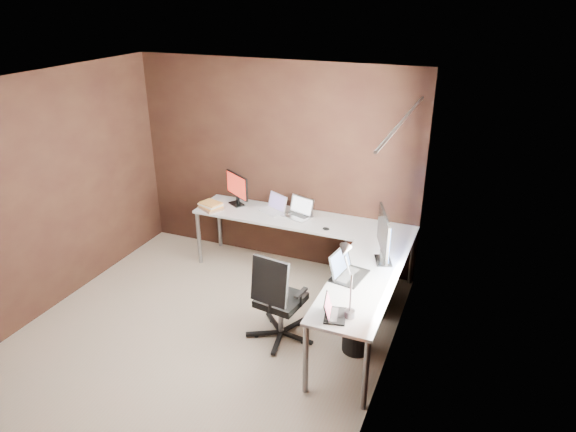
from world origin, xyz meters
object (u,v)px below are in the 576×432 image
object	(u,v)px
laptop_white	(274,208)
desk_lamp	(346,271)
laptop_silver	(299,212)
office_chair	(279,314)
wastebasket	(357,336)
laptop_black_small	(332,312)
drawer_pedestal	(372,280)
book_stack	(211,206)
monitor_right	(384,235)
laptop_black_big	(346,270)
monitor_left	(237,187)

from	to	relation	value
laptop_white	desk_lamp	distance (m)	2.25
laptop_silver	office_chair	world-z (taller)	office_chair
desk_lamp	wastebasket	xyz separation A→B (m)	(0.02, 0.45, -0.96)
wastebasket	laptop_white	bearing A→B (deg)	138.10
laptop_black_small	office_chair	world-z (taller)	office_chair
drawer_pedestal	book_stack	size ratio (longest dim) A/B	1.74
drawer_pedestal	monitor_right	bearing A→B (deg)	-64.97
laptop_black_big	monitor_right	bearing A→B (deg)	-23.20
laptop_white	laptop_black_small	xyz separation A→B (m)	(1.33, -1.83, -0.01)
monitor_left	wastebasket	size ratio (longest dim) A/B	1.28
drawer_pedestal	book_stack	distance (m)	2.16
laptop_silver	laptop_black_small	distance (m)	2.07
laptop_silver	book_stack	xyz separation A→B (m)	(-1.08, -0.21, -0.01)
office_chair	laptop_black_small	bearing A→B (deg)	-26.27
drawer_pedestal	wastebasket	bearing A→B (deg)	-85.25
laptop_silver	office_chair	size ratio (longest dim) A/B	0.41
monitor_right	laptop_silver	xyz separation A→B (m)	(-1.17, 0.73, -0.24)
laptop_silver	book_stack	world-z (taller)	laptop_silver
laptop_black_small	wastebasket	distance (m)	0.83
book_stack	monitor_left	bearing A→B (deg)	47.86
laptop_black_small	desk_lamp	size ratio (longest dim) A/B	0.46
monitor_left	wastebasket	bearing A→B (deg)	-1.91
drawer_pedestal	monitor_left	size ratio (longest dim) A/B	1.48
book_stack	wastebasket	world-z (taller)	book_stack
monitor_left	laptop_black_small	size ratio (longest dim) A/B	1.43
desk_lamp	office_chair	world-z (taller)	desk_lamp
monitor_left	laptop_black_small	xyz separation A→B (m)	(1.85, -1.86, -0.19)
drawer_pedestal	monitor_left	xyz separation A→B (m)	(-1.86, 0.45, 0.66)
laptop_black_small	monitor_right	bearing A→B (deg)	-21.17
monitor_right	monitor_left	bearing A→B (deg)	48.57
drawer_pedestal	laptop_black_small	size ratio (longest dim) A/B	2.11
monitor_right	laptop_black_big	distance (m)	0.53
office_chair	laptop_white	bearing A→B (deg)	122.92
laptop_black_big	laptop_black_small	world-z (taller)	laptop_black_big
laptop_white	laptop_black_small	size ratio (longest dim) A/B	1.31
desk_lamp	office_chair	xyz separation A→B (m)	(-0.75, 0.35, -0.84)
laptop_black_small	book_stack	distance (m)	2.62
laptop_silver	office_chair	distance (m)	1.48
book_stack	office_chair	world-z (taller)	office_chair
monitor_right	laptop_white	world-z (taller)	monitor_right
laptop_black_big	office_chair	xyz separation A→B (m)	(-0.60, -0.22, -0.50)
book_stack	office_chair	bearing A→B (deg)	-39.12
laptop_silver	drawer_pedestal	bearing A→B (deg)	-3.61
monitor_left	laptop_white	bearing A→B (deg)	29.25
desk_lamp	laptop_silver	bearing A→B (deg)	123.89
monitor_right	desk_lamp	bearing A→B (deg)	153.87
laptop_silver	laptop_black_big	world-z (taller)	laptop_black_big
monitor_right	laptop_black_small	bearing A→B (deg)	150.82
book_stack	office_chair	size ratio (longest dim) A/B	0.36
monitor_right	wastebasket	size ratio (longest dim) A/B	1.88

